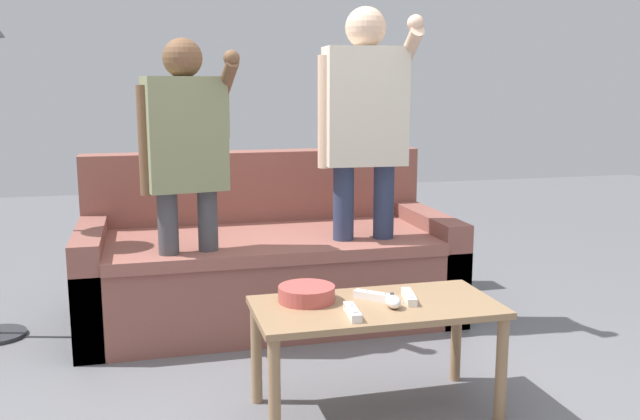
% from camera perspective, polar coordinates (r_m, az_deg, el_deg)
% --- Properties ---
extents(couch, '(1.95, 0.96, 0.87)m').
position_cam_1_polar(couch, '(3.83, -4.45, -4.30)').
color(couch, brown).
rests_on(couch, ground).
extents(coffee_table, '(0.93, 0.45, 0.44)m').
position_cam_1_polar(coffee_table, '(2.67, 4.62, -9.01)').
color(coffee_table, '#997551').
rests_on(coffee_table, ground).
extents(snack_bowl, '(0.22, 0.22, 0.06)m').
position_cam_1_polar(snack_bowl, '(2.67, -1.11, -6.89)').
color(snack_bowl, '#B24C47').
rests_on(snack_bowl, coffee_table).
extents(game_remote_nunchuk, '(0.06, 0.09, 0.05)m').
position_cam_1_polar(game_remote_nunchuk, '(2.61, 6.04, -7.50)').
color(game_remote_nunchuk, white).
rests_on(game_remote_nunchuk, coffee_table).
extents(player_right, '(0.48, 0.34, 1.63)m').
position_cam_1_polar(player_right, '(3.51, 3.70, 6.55)').
color(player_right, '#2D3856').
rests_on(player_right, ground).
extents(player_left, '(0.46, 0.29, 1.46)m').
position_cam_1_polar(player_left, '(3.28, -10.96, 4.28)').
color(player_left, '#47474C').
rests_on(player_left, ground).
extents(game_remote_wand_near, '(0.05, 0.17, 0.03)m').
position_cam_1_polar(game_remote_wand_near, '(2.51, 2.68, -8.38)').
color(game_remote_wand_near, white).
rests_on(game_remote_wand_near, coffee_table).
extents(game_remote_wand_far, '(0.07, 0.17, 0.03)m').
position_cam_1_polar(game_remote_wand_far, '(2.70, 7.34, -7.11)').
color(game_remote_wand_far, white).
rests_on(game_remote_wand_far, coffee_table).
extents(game_remote_wand_spare, '(0.13, 0.13, 0.03)m').
position_cam_1_polar(game_remote_wand_spare, '(2.70, 4.36, -7.06)').
color(game_remote_wand_spare, white).
rests_on(game_remote_wand_spare, coffee_table).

